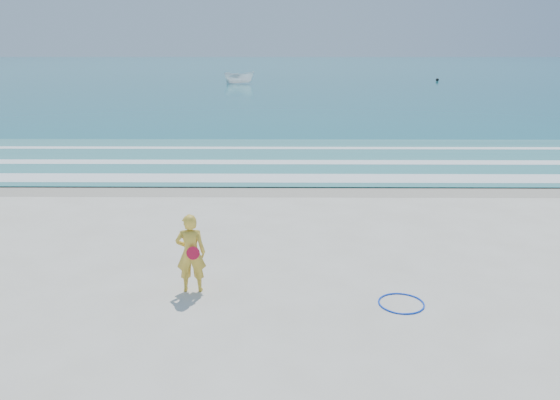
{
  "coord_description": "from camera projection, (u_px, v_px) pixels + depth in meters",
  "views": [
    {
      "loc": [
        0.14,
        -9.82,
        4.98
      ],
      "look_at": [
        0.02,
        4.0,
        1.0
      ],
      "focal_mm": 35.0,
      "sensor_mm": 36.0,
      "label": 1
    }
  ],
  "objects": [
    {
      "name": "ground",
      "position": [
        277.0,
        304.0,
        10.81
      ],
      "size": [
        400.0,
        400.0,
        0.0
      ],
      "primitive_type": "plane",
      "color": "silver",
      "rests_on": "ground"
    },
    {
      "name": "foam_mid",
      "position": [
        281.0,
        162.0,
        23.48
      ],
      "size": [
        400.0,
        0.9,
        0.01
      ],
      "primitive_type": "cube",
      "color": "white",
      "rests_on": "shallow"
    },
    {
      "name": "wet_sand",
      "position": [
        281.0,
        188.0,
        19.46
      ],
      "size": [
        400.0,
        2.4,
        0.0
      ],
      "primitive_type": "cube",
      "color": "#B2A893",
      "rests_on": "ground"
    },
    {
      "name": "hoop",
      "position": [
        401.0,
        303.0,
        10.81
      ],
      "size": [
        0.95,
        0.95,
        0.03
      ],
      "primitive_type": "torus",
      "rotation": [
        0.0,
        0.0,
        0.04
      ],
      "color": "blue",
      "rests_on": "ground"
    },
    {
      "name": "buoy",
      "position": [
        437.0,
        80.0,
        73.44
      ],
      "size": [
        0.42,
        0.42,
        0.42
      ],
      "primitive_type": "sphere",
      "color": "black",
      "rests_on": "ocean"
    },
    {
      "name": "foam_near",
      "position": [
        281.0,
        178.0,
        20.69
      ],
      "size": [
        400.0,
        1.4,
        0.01
      ],
      "primitive_type": "cube",
      "color": "white",
      "rests_on": "shallow"
    },
    {
      "name": "foam_far",
      "position": [
        282.0,
        148.0,
        26.65
      ],
      "size": [
        400.0,
        0.6,
        0.01
      ],
      "primitive_type": "cube",
      "color": "white",
      "rests_on": "shallow"
    },
    {
      "name": "boat",
      "position": [
        239.0,
        78.0,
        68.58
      ],
      "size": [
        4.24,
        2.55,
        1.54
      ],
      "primitive_type": "imported",
      "rotation": [
        0.0,
        0.0,
        1.29
      ],
      "color": "white",
      "rests_on": "ocean"
    },
    {
      "name": "ocean",
      "position": [
        284.0,
        68.0,
        111.7
      ],
      "size": [
        400.0,
        190.0,
        0.04
      ],
      "primitive_type": "cube",
      "color": "#19727F",
      "rests_on": "ground"
    },
    {
      "name": "woman",
      "position": [
        191.0,
        253.0,
        11.18
      ],
      "size": [
        0.63,
        0.44,
        1.67
      ],
      "color": "gold",
      "rests_on": "ground"
    },
    {
      "name": "shallow",
      "position": [
        281.0,
        158.0,
        24.25
      ],
      "size": [
        400.0,
        10.0,
        0.01
      ],
      "primitive_type": "cube",
      "color": "#59B7AD",
      "rests_on": "ocean"
    }
  ]
}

